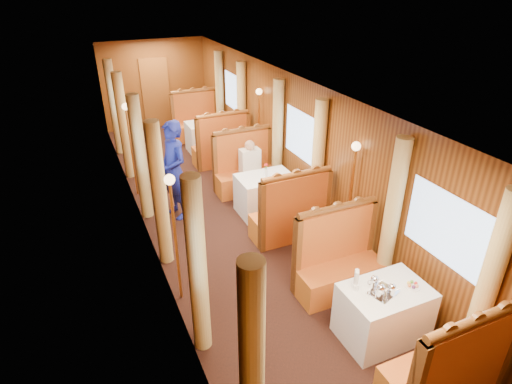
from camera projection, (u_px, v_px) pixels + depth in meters
floor at (229, 219)px, 8.10m from camera, size 3.00×12.00×0.01m
ceiling at (225, 87)px, 6.95m from camera, size 3.00×12.00×0.01m
wall_far at (155, 84)px, 12.39m from camera, size 3.00×0.01×2.50m
wall_left at (141, 173)px, 6.99m from camera, size 0.01×12.00×2.50m
wall_right at (302, 146)px, 8.06m from camera, size 0.01×12.00×2.50m
doorway_far at (156, 93)px, 12.48m from camera, size 0.80×0.04×2.00m
table_near at (383, 313)px, 5.36m from camera, size 1.05×0.72×0.75m
banquette_near_fwd at (446, 372)px, 4.51m from camera, size 1.30×0.55×1.34m
banquette_near_aft at (338, 265)px, 6.16m from camera, size 1.30×0.55×1.34m
table_mid at (265, 194)px, 8.20m from camera, size 1.05×0.72×0.75m
banquette_mid_fwd at (290, 217)px, 7.35m from camera, size 1.30×0.55×1.34m
banquette_mid_aft at (245, 172)px, 9.00m from camera, size 1.30×0.55×1.34m
table_far at (208, 136)px, 11.04m from camera, size 1.05×0.72×0.75m
banquette_far_fwd at (221, 148)px, 10.19m from camera, size 1.30×0.55×1.34m
banquette_far_aft at (197, 123)px, 11.84m from camera, size 1.30×0.55×1.34m
tea_tray at (383, 293)px, 5.13m from camera, size 0.40×0.35×0.01m
teapot_left at (380, 292)px, 5.03m from camera, size 0.20×0.17×0.14m
teapot_right at (391, 291)px, 5.07m from camera, size 0.19×0.17×0.13m
teapot_back at (374, 283)px, 5.19m from camera, size 0.19×0.17×0.13m
fruit_plate at (413, 285)px, 5.22m from camera, size 0.20×0.20×0.05m
cup_inboard at (356, 283)px, 5.14m from camera, size 0.08×0.08×0.26m
cup_outboard at (356, 280)px, 5.18m from camera, size 0.08×0.08×0.26m
rose_vase_mid at (266, 167)px, 7.96m from camera, size 0.06×0.06×0.36m
rose_vase_far at (208, 115)px, 10.81m from camera, size 0.06×0.06×0.36m
window_left_near at (209, 295)px, 4.06m from camera, size 0.01×1.20×0.90m
curtain_left_near_a at (252, 374)px, 3.59m from camera, size 0.22×0.22×2.35m
curtain_left_near_b at (197, 269)px, 4.86m from camera, size 0.22×0.22×2.35m
window_right_near at (445, 228)px, 5.13m from camera, size 0.01×1.20×0.90m
curtain_right_near_a at (488, 287)px, 4.58m from camera, size 0.22×0.22×2.35m
curtain_right_near_b at (391, 218)px, 5.85m from camera, size 0.22×0.22×2.35m
window_left_mid at (141, 161)px, 6.90m from camera, size 0.01×1.20×0.90m
curtain_left_mid_a at (160, 196)px, 6.43m from camera, size 0.22×0.22×2.35m
curtain_left_mid_b at (140, 159)px, 7.70m from camera, size 0.22×0.22×2.35m
window_right_mid at (302, 136)px, 7.97m from camera, size 0.01×1.20×0.90m
curtain_right_mid_a at (318, 166)px, 7.42m from camera, size 0.22×0.22×2.35m
curtain_right_mid_b at (278, 137)px, 8.69m from camera, size 0.22×0.22×2.35m
window_left_far at (112, 106)px, 9.74m from camera, size 0.01×1.20×0.90m
curtain_left_far_a at (124, 127)px, 9.27m from camera, size 0.22×0.22×2.35m
curtain_left_far_b at (114, 108)px, 10.54m from camera, size 0.22×0.22×2.35m
window_right_far at (234, 92)px, 10.80m from camera, size 0.01×1.20×0.90m
curtain_right_far_a at (242, 112)px, 10.26m from camera, size 0.22×0.22×2.35m
curtain_right_far_b at (220, 96)px, 11.53m from camera, size 0.22×0.22×2.35m
sconce_left_fore at (173, 214)px, 5.54m from camera, size 0.14×0.14×1.95m
sconce_right_fore at (353, 177)px, 6.55m from camera, size 0.14×0.14×1.95m
sconce_left_aft at (129, 131)px, 8.38m from camera, size 0.14×0.14×1.95m
sconce_right_aft at (259, 114)px, 9.39m from camera, size 0.14×0.14×1.95m
steward at (174, 171)px, 7.81m from camera, size 0.62×0.78×1.88m
passenger at (251, 163)px, 8.61m from camera, size 0.40×0.44×0.76m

